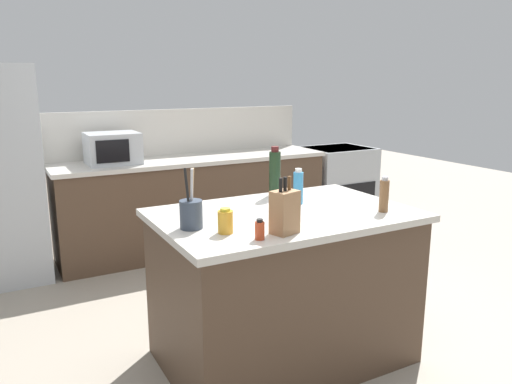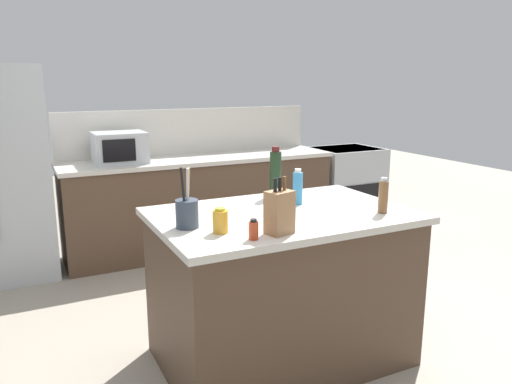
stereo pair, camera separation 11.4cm
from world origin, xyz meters
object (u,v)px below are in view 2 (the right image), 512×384
at_px(microwave, 120,148).
at_px(dish_soap_bottle, 298,188).
at_px(knife_block, 280,212).
at_px(spice_jar_paprika, 253,230).
at_px(honey_jar, 220,221).
at_px(pepper_grinder, 383,196).
at_px(range_oven, 345,186).
at_px(utensil_crock, 187,212).
at_px(wine_bottle, 275,173).

xyz_separation_m(microwave, dish_soap_bottle, (0.67, -2.07, -0.04)).
height_order(microwave, dish_soap_bottle, microwave).
relative_size(knife_block, spice_jar_paprika, 2.80).
height_order(microwave, honey_jar, microwave).
bearing_deg(pepper_grinder, microwave, 112.11).
xyz_separation_m(range_oven, pepper_grinder, (-1.57, -2.47, 0.57)).
bearing_deg(utensil_crock, dish_soap_bottle, 12.65).
xyz_separation_m(knife_block, honey_jar, (-0.26, 0.15, -0.05)).
bearing_deg(spice_jar_paprika, microwave, 92.49).
bearing_deg(knife_block, microwave, 79.67).
bearing_deg(spice_jar_paprika, knife_block, 9.74).
xyz_separation_m(dish_soap_bottle, spice_jar_paprika, (-0.55, -0.51, -0.06)).
xyz_separation_m(range_oven, wine_bottle, (-1.92, -1.80, 0.63)).
relative_size(microwave, utensil_crock, 1.45).
xyz_separation_m(range_oven, utensil_crock, (-2.69, -2.24, 0.56)).
distance_m(pepper_grinder, wine_bottle, 0.75).
distance_m(utensil_crock, honey_jar, 0.20).
bearing_deg(pepper_grinder, spice_jar_paprika, -173.08).
height_order(knife_block, pepper_grinder, knife_block).
bearing_deg(knife_block, spice_jar_paprika, 173.35).
relative_size(dish_soap_bottle, honey_jar, 1.71).
height_order(range_oven, knife_block, knife_block).
xyz_separation_m(utensil_crock, spice_jar_paprika, (0.22, -0.33, -0.03)).
relative_size(range_oven, spice_jar_paprika, 8.90).
height_order(range_oven, utensil_crock, utensil_crock).
bearing_deg(pepper_grinder, honey_jar, 176.25).
relative_size(utensil_crock, honey_jar, 2.45).
xyz_separation_m(utensil_crock, dish_soap_bottle, (0.78, 0.17, 0.02)).
relative_size(microwave, spice_jar_paprika, 4.50).
bearing_deg(dish_soap_bottle, honey_jar, -153.04).
xyz_separation_m(pepper_grinder, honey_jar, (-0.99, 0.07, -0.04)).
bearing_deg(range_oven, pepper_grinder, -122.46).
distance_m(wine_bottle, honey_jar, 0.89).
bearing_deg(pepper_grinder, utensil_crock, 168.64).
relative_size(microwave, pepper_grinder, 2.22).
height_order(dish_soap_bottle, spice_jar_paprika, dish_soap_bottle).
relative_size(knife_block, utensil_crock, 0.91).
distance_m(dish_soap_bottle, honey_jar, 0.74).
bearing_deg(honey_jar, range_oven, 43.16).
distance_m(wine_bottle, spice_jar_paprika, 0.95).
bearing_deg(utensil_crock, spice_jar_paprika, -56.01).
bearing_deg(knife_block, range_oven, 31.53).
relative_size(knife_block, pepper_grinder, 1.38).
distance_m(range_oven, microwave, 2.65).
relative_size(wine_bottle, honey_jar, 2.52).
xyz_separation_m(range_oven, spice_jar_paprika, (-2.46, -2.58, 0.52)).
distance_m(microwave, honey_jar, 2.41).
xyz_separation_m(knife_block, wine_bottle, (0.38, 0.75, 0.04)).
bearing_deg(microwave, range_oven, -0.00).
distance_m(range_oven, spice_jar_paprika, 3.60).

